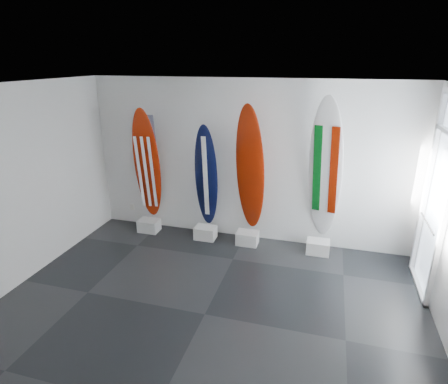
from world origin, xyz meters
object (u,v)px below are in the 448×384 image
(surfboard_swiss, at_px, (250,170))
(surfboard_navy, at_px, (206,177))
(surfboard_italy, at_px, (325,171))
(surfboard_usa, at_px, (147,165))

(surfboard_swiss, bearing_deg, surfboard_navy, -169.25)
(surfboard_swiss, relative_size, surfboard_italy, 0.93)
(surfboard_usa, height_order, surfboard_swiss, surfboard_swiss)
(surfboard_italy, bearing_deg, surfboard_navy, -165.96)
(surfboard_usa, bearing_deg, surfboard_swiss, -8.09)
(surfboard_swiss, height_order, surfboard_italy, surfboard_italy)
(surfboard_navy, distance_m, surfboard_swiss, 0.86)
(surfboard_navy, relative_size, surfboard_swiss, 0.83)
(surfboard_navy, bearing_deg, surfboard_usa, -176.47)
(surfboard_swiss, distance_m, surfboard_italy, 1.30)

